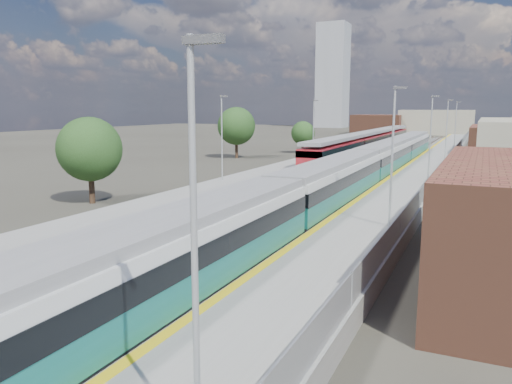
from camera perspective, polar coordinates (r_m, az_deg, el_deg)
The scene contains 11 objects.
ground at distance 56.66m, azimuth 13.17°, elevation 1.80°, with size 320.00×320.00×0.00m, color #47443A.
ballast_bed at distance 59.55m, azimuth 11.53°, elevation 2.25°, with size 10.50×155.00×0.06m, color #565451.
tracks at distance 61.04m, azimuth 12.44°, elevation 2.47°, with size 8.96×160.00×0.17m.
platform_right at distance 58.27m, azimuth 18.77°, elevation 2.28°, with size 4.70×155.00×8.52m.
platform_left at distance 61.36m, azimuth 5.34°, elevation 3.07°, with size 4.30×155.00×8.52m.
buildings at distance 146.65m, azimuth 13.34°, elevation 10.56°, with size 72.00×185.50×40.00m.
green_train at distance 45.02m, azimuth 12.23°, elevation 2.76°, with size 2.88×80.08×3.17m.
red_train at distance 81.05m, azimuth 12.83°, elevation 5.62°, with size 2.95×59.76×3.72m.
tree_a at distance 40.72m, azimuth -18.48°, elevation 4.65°, with size 4.98×4.98×6.74m.
tree_b at distance 74.85m, azimuth -2.26°, elevation 7.54°, with size 5.62×5.62×7.61m.
tree_c at distance 83.47m, azimuth 5.39°, elevation 6.71°, with size 3.93×3.93×5.32m.
Camera 1 is at (11.01, -5.09, 7.34)m, focal length 35.00 mm.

